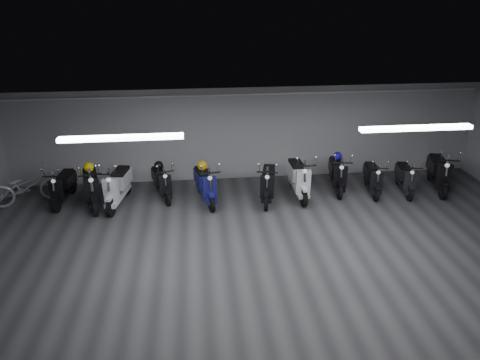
{
  "coord_description": "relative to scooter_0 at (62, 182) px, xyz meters",
  "views": [
    {
      "loc": [
        -1.55,
        -7.17,
        5.43
      ],
      "look_at": [
        -0.52,
        2.5,
        1.05
      ],
      "focal_mm": 32.28,
      "sensor_mm": 36.0,
      "label": 1
    }
  ],
  "objects": [
    {
      "name": "floor",
      "position": [
        5.2,
        -3.84,
        -0.63
      ],
      "size": [
        14.0,
        10.0,
        0.01
      ],
      "primitive_type": "cube",
      "color": "#353537",
      "rests_on": "ground"
    },
    {
      "name": "ceiling",
      "position": [
        5.2,
        -3.84,
        2.18
      ],
      "size": [
        14.0,
        10.0,
        0.01
      ],
      "primitive_type": "cube",
      "color": "gray",
      "rests_on": "ground"
    },
    {
      "name": "back_wall",
      "position": [
        5.2,
        1.16,
        0.78
      ],
      "size": [
        14.0,
        0.01,
        2.8
      ],
      "primitive_type": "cube",
      "color": "#9E9EA0",
      "rests_on": "ground"
    },
    {
      "name": "fluor_strip_left",
      "position": [
        2.2,
        -2.84,
        2.12
      ],
      "size": [
        2.4,
        0.18,
        0.08
      ],
      "primitive_type": "cube",
      "color": "white",
      "rests_on": "ceiling"
    },
    {
      "name": "fluor_strip_right",
      "position": [
        8.2,
        -2.84,
        2.12
      ],
      "size": [
        2.4,
        0.18,
        0.08
      ],
      "primitive_type": "cube",
      "color": "white",
      "rests_on": "ceiling"
    },
    {
      "name": "conduit",
      "position": [
        5.2,
        1.08,
        2.0
      ],
      "size": [
        13.6,
        0.05,
        0.05
      ],
      "primitive_type": "cylinder",
      "rotation": [
        0.0,
        1.57,
        0.0
      ],
      "color": "white",
      "rests_on": "back_wall"
    },
    {
      "name": "scooter_0",
      "position": [
        0.0,
        0.0,
        0.0
      ],
      "size": [
        0.75,
        1.73,
        1.25
      ],
      "primitive_type": null,
      "rotation": [
        0.0,
        0.0,
        -0.12
      ],
      "color": "black",
      "rests_on": "floor"
    },
    {
      "name": "scooter_1",
      "position": [
        0.82,
        -0.25,
        0.08
      ],
      "size": [
        1.1,
        2.0,
        1.41
      ],
      "primitive_type": null,
      "rotation": [
        0.0,
        0.0,
        0.26
      ],
      "color": "black",
      "rests_on": "floor"
    },
    {
      "name": "scooter_2",
      "position": [
        1.51,
        -0.29,
        0.09
      ],
      "size": [
        0.98,
        2.01,
        1.44
      ],
      "primitive_type": null,
      "rotation": [
        0.0,
        0.0,
        -0.18
      ],
      "color": "silver",
      "rests_on": "floor"
    },
    {
      "name": "scooter_3",
      "position": [
        2.64,
        0.04,
        -0.02
      ],
      "size": [
        1.0,
        1.71,
        1.21
      ],
      "primitive_type": null,
      "rotation": [
        0.0,
        0.0,
        0.3
      ],
      "color": "black",
      "rests_on": "floor"
    },
    {
      "name": "scooter_4",
      "position": [
        3.84,
        -0.36,
        0.05
      ],
      "size": [
        0.99,
        1.91,
        1.35
      ],
      "primitive_type": null,
      "rotation": [
        0.0,
        0.0,
        0.22
      ],
      "color": "navy",
      "rests_on": "floor"
    },
    {
      "name": "scooter_5",
      "position": [
        5.55,
        -0.44,
        0.05
      ],
      "size": [
        0.98,
        1.89,
        1.34
      ],
      "primitive_type": null,
      "rotation": [
        0.0,
        0.0,
        -0.22
      ],
      "color": "black",
      "rests_on": "floor"
    },
    {
      "name": "scooter_6",
      "position": [
        6.44,
        -0.27,
        0.1
      ],
      "size": [
        0.68,
        1.95,
        1.45
      ],
      "primitive_type": null,
      "rotation": [
        0.0,
        0.0,
        0.02
      ],
      "color": "white",
      "rests_on": "floor"
    },
    {
      "name": "scooter_7",
      "position": [
        7.64,
        -0.01,
        0.04
      ],
      "size": [
        0.87,
        1.87,
        1.34
      ],
      "primitive_type": null,
      "rotation": [
        0.0,
        0.0,
        -0.16
      ],
      "color": "black",
      "rests_on": "floor"
    },
    {
      "name": "scooter_8",
      "position": [
        8.59,
        -0.29,
        -0.02
      ],
      "size": [
        0.78,
        1.68,
        1.2
      ],
      "primitive_type": null,
      "rotation": [
        0.0,
        0.0,
        -0.15
      ],
      "color": "black",
      "rests_on": "floor"
    },
    {
      "name": "scooter_9",
      "position": [
        9.52,
        -0.37,
        -0.03
      ],
      "size": [
        0.79,
        1.66,
        1.19
      ],
      "primitive_type": null,
      "rotation": [
        0.0,
        0.0,
        -0.17
      ],
      "color": "black",
      "rests_on": "floor"
    },
    {
      "name": "bicycle",
      "position": [
        -0.97,
        0.07,
        -0.02
      ],
      "size": [
        1.98,
        1.23,
        1.21
      ],
      "primitive_type": "imported",
      "rotation": [
        0.0,
        0.0,
        1.9
      ],
      "color": "silver",
      "rests_on": "floor"
    },
    {
      "name": "scooter_10",
      "position": [
        10.55,
        -0.28,
        0.09
      ],
      "size": [
        1.1,
        2.01,
        1.42
      ],
      "primitive_type": null,
      "rotation": [
        0.0,
        0.0,
        -0.25
      ],
      "color": "black",
      "rests_on": "floor"
    },
    {
      "name": "helmet_0",
      "position": [
        3.79,
        -0.12,
        0.35
      ],
      "size": [
        0.27,
        0.27,
        0.27
      ],
      "primitive_type": "sphere",
      "color": "gold",
      "rests_on": "scooter_4"
    },
    {
      "name": "helmet_1",
      "position": [
        2.57,
        0.26,
        0.25
      ],
      "size": [
        0.26,
        0.26,
        0.26
      ],
      "primitive_type": "sphere",
      "color": "black",
      "rests_on": "scooter_3"
    },
    {
      "name": "helmet_2",
      "position": [
        7.68,
        0.24,
        0.33
      ],
      "size": [
        0.25,
        0.25,
        0.25
      ],
      "primitive_type": "sphere",
      "color": "#140D96",
      "rests_on": "scooter_7"
    },
    {
      "name": "helmet_3",
      "position": [
        0.75,
        0.01,
        0.39
      ],
      "size": [
        0.27,
        0.27,
        0.27
      ],
      "primitive_type": "sphere",
      "color": "#F7ED0E",
      "rests_on": "scooter_1"
    }
  ]
}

